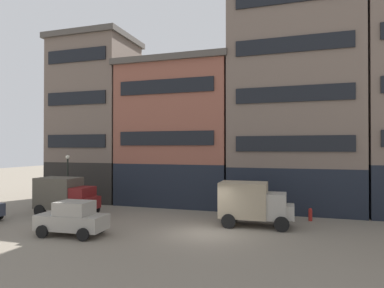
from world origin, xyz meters
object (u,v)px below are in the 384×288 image
object	(u,v)px
delivery_truck_near	(253,202)
pedestrian_officer	(42,193)
sedan_light	(72,218)
fire_hydrant_curbside	(310,214)
streetlamp_curbside	(68,173)
delivery_truck_far	(66,195)

from	to	relation	value
delivery_truck_near	pedestrian_officer	distance (m)	17.55
sedan_light	fire_hydrant_curbside	world-z (taller)	sedan_light
streetlamp_curbside	delivery_truck_far	bearing A→B (deg)	-54.00
delivery_truck_near	streetlamp_curbside	distance (m)	15.15
delivery_truck_far	streetlamp_curbside	world-z (taller)	streetlamp_curbside
delivery_truck_far	pedestrian_officer	xyz separation A→B (m)	(-4.61, 2.87, -0.44)
delivery_truck_far	pedestrian_officer	size ratio (longest dim) A/B	2.43
sedan_light	delivery_truck_near	bearing A→B (deg)	29.58
delivery_truck_far	fire_hydrant_curbside	distance (m)	16.50
delivery_truck_near	streetlamp_curbside	world-z (taller)	streetlamp_curbside
streetlamp_curbside	pedestrian_officer	bearing A→B (deg)	-178.45
pedestrian_officer	streetlamp_curbside	xyz separation A→B (m)	(2.48, 0.07, 1.69)
delivery_truck_near	pedestrian_officer	world-z (taller)	delivery_truck_near
sedan_light	pedestrian_officer	size ratio (longest dim) A/B	2.11
sedan_light	delivery_truck_far	bearing A→B (deg)	131.64
delivery_truck_near	pedestrian_officer	bearing A→B (deg)	173.16
fire_hydrant_curbside	delivery_truck_near	bearing A→B (deg)	-142.37
delivery_truck_far	streetlamp_curbside	size ratio (longest dim) A/B	1.06
delivery_truck_near	streetlamp_curbside	xyz separation A→B (m)	(-14.95, 2.16, 1.25)
streetlamp_curbside	delivery_truck_near	bearing A→B (deg)	-8.21
delivery_truck_far	pedestrian_officer	world-z (taller)	delivery_truck_far
streetlamp_curbside	sedan_light	bearing A→B (deg)	-50.53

